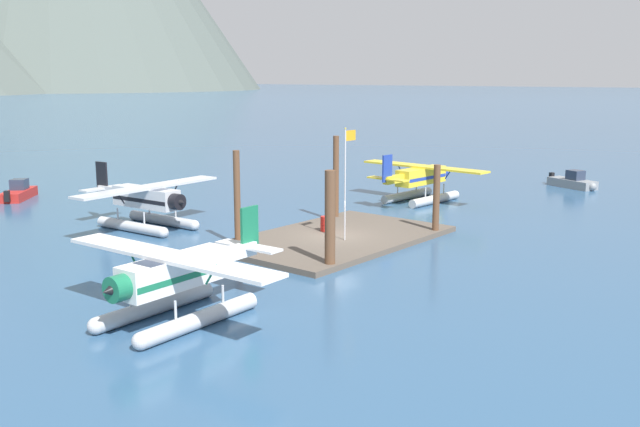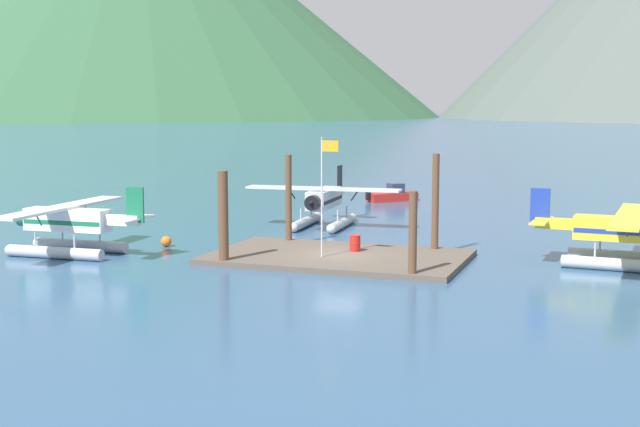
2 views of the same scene
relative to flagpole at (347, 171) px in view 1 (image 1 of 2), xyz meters
The scene contains 14 objects.
ground_plane 4.31m from the flagpole, 68.62° to the left, with size 1200.00×1200.00×0.00m, color #2D5175.
dock_platform 4.16m from the flagpole, 68.62° to the left, with size 13.28×8.09×0.30m, color brown.
piling_near_left 5.45m from the flagpole, 151.28° to the right, with size 0.52×0.52×4.86m, color brown.
piling_near_right 6.27m from the flagpole, 25.72° to the right, with size 0.39×0.39×4.18m, color brown.
piling_far_left 6.20m from the flagpole, 129.69° to the left, with size 0.36×0.36×5.28m, color brown.
piling_far_right 6.77m from the flagpole, 43.18° to the left, with size 0.38×0.38×5.52m, color brown.
flagpole is the anchor object (origin of this frame).
fuel_drum 4.21m from the flagpole, 66.89° to the left, with size 0.62×0.62×0.88m.
mooring_buoy 11.09m from the flagpole, behind, with size 0.62×0.62×0.62m, color orange.
seaplane_silver_bow_left 13.10m from the flagpole, 109.71° to the left, with size 10.47×7.97×3.84m.
seaplane_yellow_stbd_fwd 15.38m from the flagpole, 15.70° to the left, with size 7.98×10.46×3.84m.
seaplane_white_port_aft 14.42m from the flagpole, 169.76° to the right, with size 7.98×10.46×3.84m.
boat_grey_open_se 28.85m from the flagpole, ahead, with size 2.95×4.63×1.50m.
boat_red_open_north 29.04m from the flagpole, 97.87° to the left, with size 4.10×3.95×1.50m.
Camera 1 is at (-30.74, -24.18, 9.22)m, focal length 39.51 mm.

